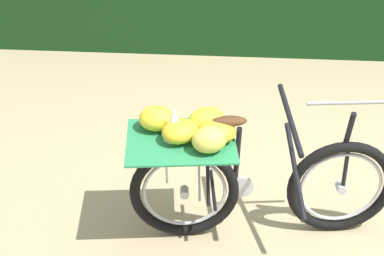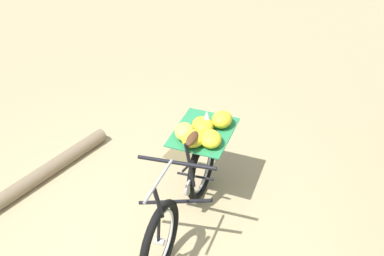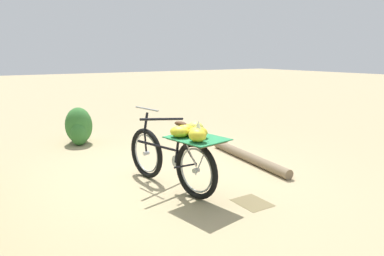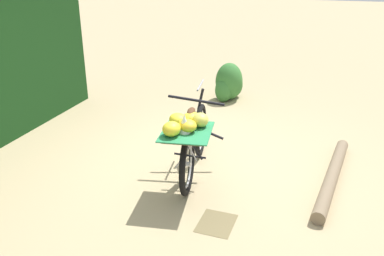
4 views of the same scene
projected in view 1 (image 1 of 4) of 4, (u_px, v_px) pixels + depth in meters
ground_plane at (301, 218)px, 4.05m from camera, size 60.00×60.00×0.00m
bicycle at (239, 169)px, 3.66m from camera, size 1.80×0.81×1.03m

